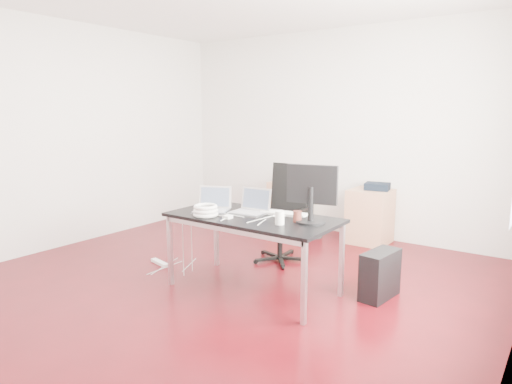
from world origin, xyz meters
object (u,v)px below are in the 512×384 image
Objects in this scene: filing_cabinet_right at (370,216)px; pc_tower at (380,275)px; filing_cabinet_left at (290,205)px; office_chair at (284,208)px; desk at (253,222)px.

filing_cabinet_right is 1.84m from pc_tower.
filing_cabinet_right is (1.21, 0.00, 0.00)m from filing_cabinet_left.
filing_cabinet_right reaches higher than pc_tower.
filing_cabinet_left is at bearing 114.85° from office_chair.
office_chair reaches higher than filing_cabinet_left.
pc_tower is at bearing -65.62° from filing_cabinet_right.
pc_tower is (1.31, -0.45, -0.39)m from office_chair.
pc_tower is at bearing -21.82° from office_chair.
office_chair is 1.41m from filing_cabinet_left.
pc_tower is at bearing 26.56° from desk.
filing_cabinet_right is (0.56, 1.22, -0.26)m from office_chair.
filing_cabinet_right is (0.30, 2.20, -0.33)m from desk.
desk is 3.56× the size of pc_tower.
office_chair is 1.54× the size of filing_cabinet_left.
filing_cabinet_right is at bearing 82.27° from desk.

